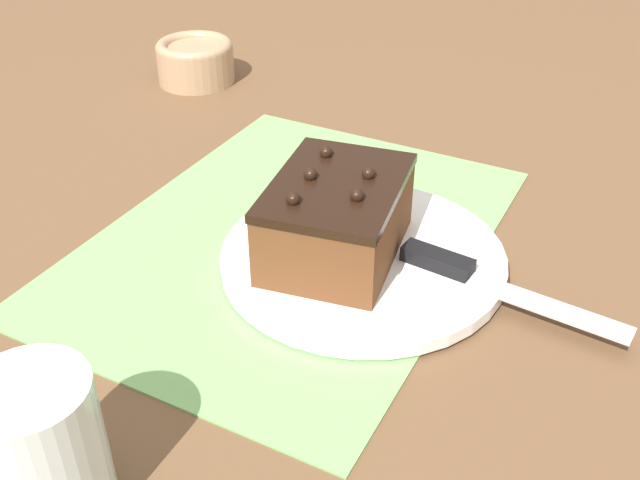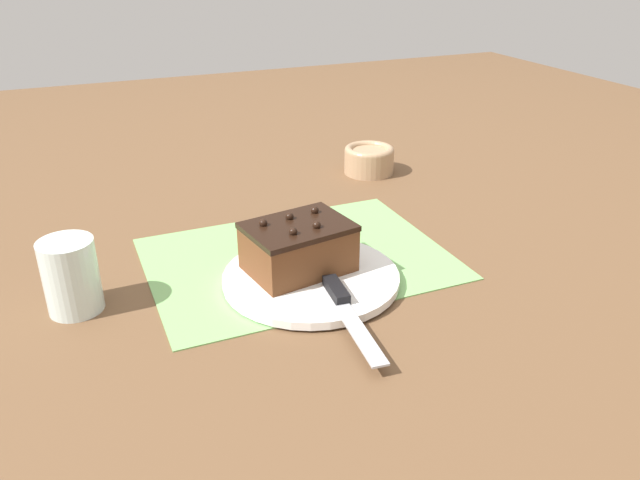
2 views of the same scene
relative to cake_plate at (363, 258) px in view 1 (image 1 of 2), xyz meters
name	(u,v)px [view 1 (image 1 of 2)]	position (x,y,z in m)	size (l,w,h in m)	color
ground_plane	(292,239)	(0.01, 0.08, -0.01)	(3.00, 3.00, 0.00)	brown
placemat_woven	(292,237)	(0.01, 0.08, -0.01)	(0.46, 0.34, 0.00)	#7AB266
cake_plate	(363,258)	(0.00, 0.00, 0.00)	(0.26, 0.26, 0.01)	white
chocolate_cake	(336,218)	(-0.01, 0.02, 0.04)	(0.16, 0.13, 0.08)	brown
serving_knife	(472,276)	(0.00, -0.10, 0.01)	(0.04, 0.20, 0.01)	black
drinking_glass	(44,450)	(-0.32, 0.06, 0.04)	(0.07, 0.07, 0.10)	silver
small_bowl	(195,60)	(0.30, 0.39, 0.02)	(0.11, 0.11, 0.06)	tan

